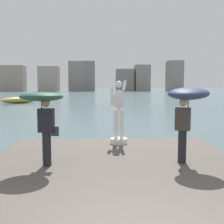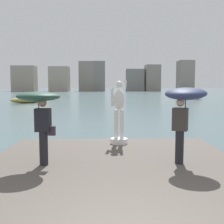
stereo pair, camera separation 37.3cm
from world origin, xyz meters
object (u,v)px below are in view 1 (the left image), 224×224
(onlooker_right, at_px, (187,102))
(boat_near, at_px, (186,96))
(statue_white_figure, at_px, (119,117))
(onlooker_left, at_px, (43,106))
(boat_leftward, at_px, (20,100))

(onlooker_right, distance_m, boat_near, 46.27)
(statue_white_figure, relative_size, boat_near, 0.42)
(onlooker_left, height_order, onlooker_right, onlooker_right)
(onlooker_right, height_order, boat_leftward, onlooker_right)
(boat_near, bearing_deg, onlooker_left, -112.74)
(statue_white_figure, distance_m, onlooker_left, 3.41)
(onlooker_right, bearing_deg, onlooker_left, -179.85)
(onlooker_right, distance_m, boat_leftward, 34.39)
(statue_white_figure, bearing_deg, onlooker_right, -58.36)
(statue_white_figure, bearing_deg, boat_leftward, 111.17)
(statue_white_figure, height_order, boat_leftward, statue_white_figure)
(boat_leftward, bearing_deg, onlooker_left, -73.92)
(statue_white_figure, distance_m, boat_near, 44.38)
(onlooker_left, distance_m, boat_leftward, 33.18)
(boat_near, height_order, boat_leftward, boat_near)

